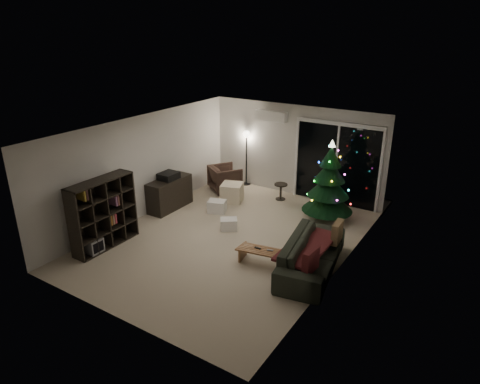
% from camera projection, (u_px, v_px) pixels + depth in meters
% --- Properties ---
extents(room, '(6.50, 7.51, 2.60)m').
position_uv_depth(room, '(280.00, 181.00, 10.10)').
color(room, beige).
rests_on(room, ground).
extents(bookshelf, '(0.89, 1.55, 1.51)m').
position_uv_depth(bookshelf, '(97.00, 212.00, 9.08)').
color(bookshelf, black).
rests_on(bookshelf, floor).
extents(media_cabinet, '(0.49, 1.28, 0.80)m').
position_uv_depth(media_cabinet, '(170.00, 194.00, 11.00)').
color(media_cabinet, black).
rests_on(media_cabinet, floor).
extents(stereo, '(0.41, 0.48, 0.17)m').
position_uv_depth(stereo, '(169.00, 176.00, 10.82)').
color(stereo, black).
rests_on(stereo, media_cabinet).
extents(armchair, '(1.10, 1.10, 0.73)m').
position_uv_depth(armchair, '(225.00, 178.00, 12.19)').
color(armchair, '#423129').
rests_on(armchair, floor).
extents(ottoman, '(0.69, 0.69, 0.49)m').
position_uv_depth(ottoman, '(232.00, 192.00, 11.50)').
color(ottoman, '#F9E8C2').
rests_on(ottoman, floor).
extents(cardboard_box_a, '(0.52, 0.46, 0.31)m').
position_uv_depth(cardboard_box_a, '(217.00, 206.00, 10.84)').
color(cardboard_box_a, white).
rests_on(cardboard_box_a, floor).
extents(cardboard_box_b, '(0.48, 0.46, 0.27)m').
position_uv_depth(cardboard_box_b, '(229.00, 224.00, 9.93)').
color(cardboard_box_b, white).
rests_on(cardboard_box_b, floor).
extents(side_table, '(0.41, 0.41, 0.45)m').
position_uv_depth(side_table, '(281.00, 192.00, 11.61)').
color(side_table, black).
rests_on(side_table, floor).
extents(floor_lamp, '(0.25, 0.25, 1.55)m').
position_uv_depth(floor_lamp, '(246.00, 159.00, 12.50)').
color(floor_lamp, black).
rests_on(floor_lamp, floor).
extents(sofa, '(1.26, 2.38, 0.66)m').
position_uv_depth(sofa, '(312.00, 254.00, 8.24)').
color(sofa, black).
rests_on(sofa, floor).
extents(sofa_throw, '(0.71, 1.63, 0.05)m').
position_uv_depth(sofa_throw, '(307.00, 246.00, 8.24)').
color(sofa_throw, '#5C211A').
rests_on(sofa_throw, sofa).
extents(cushion_a, '(0.17, 0.44, 0.43)m').
position_uv_depth(cushion_a, '(337.00, 232.00, 8.53)').
color(cushion_a, '#896B53').
rests_on(cushion_a, sofa).
extents(cushion_b, '(0.16, 0.44, 0.43)m').
position_uv_depth(cushion_b, '(311.00, 261.00, 7.51)').
color(cushion_b, '#5C211A').
rests_on(cushion_b, sofa).
extents(coffee_table, '(1.11, 0.55, 0.34)m').
position_uv_depth(coffee_table, '(264.00, 258.00, 8.44)').
color(coffee_table, brown).
rests_on(coffee_table, floor).
extents(remote_a, '(0.13, 0.04, 0.02)m').
position_uv_depth(remote_a, '(258.00, 248.00, 8.45)').
color(remote_a, black).
rests_on(remote_a, coffee_table).
extents(remote_b, '(0.13, 0.08, 0.02)m').
position_uv_depth(remote_b, '(270.00, 250.00, 8.36)').
color(remote_b, slate).
rests_on(remote_b, coffee_table).
extents(christmas_tree, '(1.48, 1.48, 1.99)m').
position_uv_depth(christmas_tree, '(329.00, 180.00, 10.18)').
color(christmas_tree, black).
rests_on(christmas_tree, floor).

